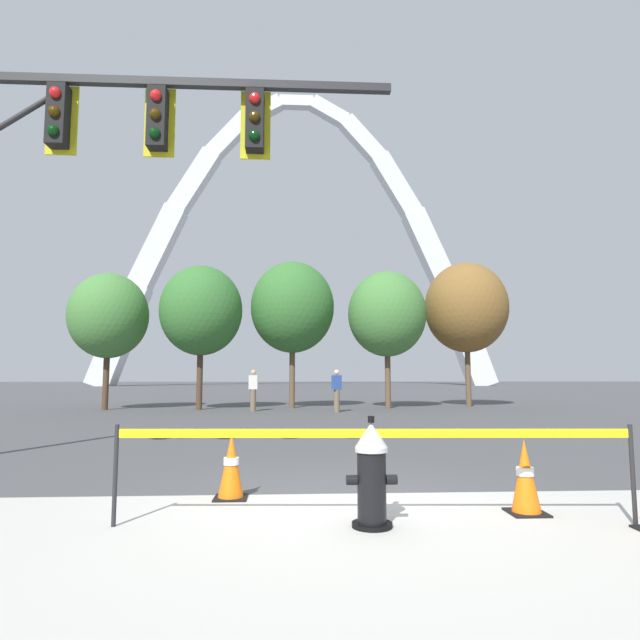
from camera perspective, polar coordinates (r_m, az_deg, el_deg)
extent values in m
plane|color=#474749|center=(6.09, 2.05, -18.82)|extent=(240.00, 240.00, 0.00)
cylinder|color=black|center=(5.13, 5.58, -20.98)|extent=(0.36, 0.36, 0.05)
cylinder|color=black|center=(5.05, 5.54, -17.31)|extent=(0.26, 0.26, 0.62)
cylinder|color=#B7B7BC|center=(5.00, 5.50, -13.60)|extent=(0.30, 0.30, 0.04)
cone|color=#B7B7BC|center=(4.98, 5.49, -12.11)|extent=(0.30, 0.30, 0.22)
cylinder|color=black|center=(4.97, 5.47, -10.51)|extent=(0.06, 0.06, 0.06)
cylinder|color=black|center=(5.02, 3.41, -16.69)|extent=(0.10, 0.09, 0.09)
cylinder|color=black|center=(5.07, 7.63, -16.53)|extent=(0.10, 0.09, 0.09)
cylinder|color=black|center=(5.25, 5.21, -17.22)|extent=(0.13, 0.14, 0.13)
cylinder|color=black|center=(5.33, 5.08, -17.05)|extent=(0.15, 0.03, 0.15)
cylinder|color=#232326|center=(5.36, -21.02, -15.24)|extent=(0.04, 0.04, 0.91)
cylinder|color=#232326|center=(5.78, 30.41, -14.11)|extent=(0.04, 0.04, 0.91)
cube|color=yellow|center=(5.00, 5.78, -11.94)|extent=(4.69, 0.25, 0.08)
cube|color=black|center=(5.92, 21.19, -18.67)|extent=(0.36, 0.36, 0.03)
cone|color=orange|center=(5.85, 21.05, -15.19)|extent=(0.28, 0.28, 0.70)
cylinder|color=white|center=(5.84, 21.04, -14.85)|extent=(0.17, 0.17, 0.08)
cube|color=black|center=(6.26, -9.52, -18.25)|extent=(0.36, 0.36, 0.03)
cone|color=orange|center=(6.20, -9.46, -14.95)|extent=(0.28, 0.28, 0.70)
cylinder|color=white|center=(6.19, -9.45, -14.63)|extent=(0.17, 0.17, 0.08)
cube|color=#232326|center=(8.90, -19.56, 22.86)|extent=(7.60, 0.12, 0.12)
cylinder|color=#232326|center=(9.18, -29.32, 18.54)|extent=(1.11, 0.08, 0.81)
cube|color=black|center=(8.98, -26.17, 18.97)|extent=(0.26, 0.24, 0.90)
cube|color=gold|center=(9.09, -25.81, 18.62)|extent=(0.44, 0.03, 1.04)
sphere|color=red|center=(8.99, -26.43, 20.92)|extent=(0.16, 0.16, 0.16)
sphere|color=#392706|center=(8.87, -26.52, 19.30)|extent=(0.16, 0.16, 0.16)
sphere|color=black|center=(8.76, -26.61, 17.63)|extent=(0.16, 0.16, 0.16)
cube|color=black|center=(8.55, -16.96, 19.89)|extent=(0.26, 0.24, 0.90)
cube|color=gold|center=(8.68, -16.73, 19.49)|extent=(0.44, 0.03, 1.04)
sphere|color=red|center=(8.57, -17.12, 21.95)|extent=(0.16, 0.16, 0.16)
sphere|color=#392706|center=(8.44, -17.19, 20.26)|extent=(0.16, 0.16, 0.16)
sphere|color=black|center=(8.32, -17.25, 18.53)|extent=(0.16, 0.16, 0.16)
cube|color=black|center=(8.35, -6.96, 20.34)|extent=(0.26, 0.24, 0.90)
cube|color=gold|center=(8.47, -6.89, 19.93)|extent=(0.44, 0.03, 1.04)
sphere|color=red|center=(8.36, -7.00, 22.46)|extent=(0.16, 0.16, 0.16)
sphere|color=#392706|center=(8.23, -7.03, 20.75)|extent=(0.16, 0.16, 0.16)
sphere|color=black|center=(8.11, -7.05, 18.98)|extent=(0.16, 0.16, 0.16)
cube|color=silver|center=(77.58, -20.63, -1.57)|extent=(7.92, 3.29, 14.80)
cube|color=silver|center=(78.11, -16.92, 7.38)|extent=(7.52, 2.94, 12.16)
cube|color=silver|center=(79.84, -13.26, 14.12)|extent=(7.07, 2.59, 9.57)
cube|color=silver|center=(81.74, -9.65, 18.71)|extent=(6.54, 2.25, 7.00)
cube|color=silver|center=(83.15, -6.08, 21.34)|extent=(5.81, 1.90, 4.43)
cube|color=silver|center=(83.67, -2.54, 22.18)|extent=(4.89, 1.56, 1.56)
cube|color=silver|center=(83.21, 1.00, 21.28)|extent=(5.81, 1.90, 4.43)
cube|color=silver|center=(81.87, 4.53, 18.60)|extent=(6.54, 2.25, 7.00)
cube|color=silver|center=(80.03, 8.07, 13.97)|extent=(7.07, 2.59, 9.57)
cube|color=silver|center=(78.37, 11.64, 7.20)|extent=(7.52, 2.94, 12.16)
cube|color=silver|center=(77.91, 15.24, -1.76)|extent=(7.92, 3.29, 14.80)
cylinder|color=#473323|center=(23.24, -21.89, -5.97)|extent=(0.24, 0.24, 2.38)
ellipsoid|color=#427A38|center=(23.37, -21.64, 0.45)|extent=(3.17, 3.17, 3.48)
cylinder|color=#473323|center=(22.26, -12.73, -6.09)|extent=(0.24, 0.24, 2.52)
ellipsoid|color=#336B2D|center=(22.42, -12.57, 1.00)|extent=(3.35, 3.35, 3.69)
cylinder|color=brown|center=(22.91, -3.00, -5.99)|extent=(0.24, 0.24, 2.69)
ellipsoid|color=#336B2D|center=(23.10, -2.96, 1.38)|extent=(3.59, 3.59, 3.95)
cylinder|color=brown|center=(22.81, 7.25, -6.20)|extent=(0.24, 0.24, 2.50)
ellipsoid|color=#427A38|center=(22.96, 7.16, 0.66)|extent=(3.33, 3.33, 3.66)
cylinder|color=brown|center=(24.70, 15.53, -5.70)|extent=(0.24, 0.24, 2.76)
ellipsoid|color=brown|center=(24.89, 15.34, 1.30)|extent=(3.68, 3.68, 4.05)
cylinder|color=brown|center=(20.94, -7.16, -8.49)|extent=(0.22, 0.22, 0.84)
cube|color=beige|center=(20.92, -7.13, -6.61)|extent=(0.35, 0.21, 0.54)
sphere|color=tan|center=(20.92, -7.12, -5.57)|extent=(0.20, 0.20, 0.20)
cylinder|color=brown|center=(20.24, 1.80, -8.63)|extent=(0.22, 0.22, 0.84)
cube|color=#2D4C99|center=(20.22, 1.79, -6.67)|extent=(0.39, 0.33, 0.54)
sphere|color=beige|center=(20.22, 1.79, -5.60)|extent=(0.20, 0.20, 0.20)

